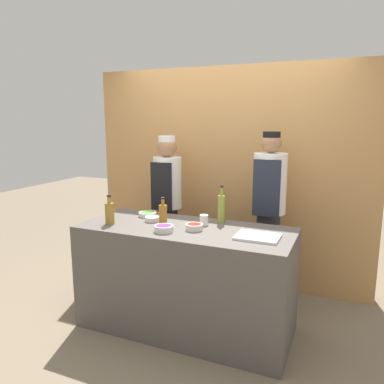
{
  "coord_description": "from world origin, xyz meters",
  "views": [
    {
      "loc": [
        1.26,
        -2.8,
        1.83
      ],
      "look_at": [
        0.0,
        0.15,
        1.21
      ],
      "focal_mm": 35.0,
      "sensor_mm": 36.0,
      "label": 1
    }
  ],
  "objects": [
    {
      "name": "bottle_oil",
      "position": [
        0.23,
        0.27,
        1.06
      ],
      "size": [
        0.07,
        0.07,
        0.34
      ],
      "color": "olive",
      "rests_on": "counter"
    },
    {
      "name": "bottle_amber",
      "position": [
        -0.2,
        -0.01,
        1.03
      ],
      "size": [
        0.07,
        0.07,
        0.25
      ],
      "color": "#9E661E",
      "rests_on": "counter"
    },
    {
      "name": "sauce_bowl_yellow",
      "position": [
        -0.35,
        0.06,
        0.96
      ],
      "size": [
        0.13,
        0.13,
        0.04
      ],
      "color": "silver",
      "rests_on": "counter"
    },
    {
      "name": "sauce_bowl_purple",
      "position": [
        -0.11,
        -0.19,
        0.96
      ],
      "size": [
        0.16,
        0.16,
        0.05
      ],
      "color": "silver",
      "rests_on": "counter"
    },
    {
      "name": "sauce_bowl_green",
      "position": [
        -0.48,
        0.2,
        0.95
      ],
      "size": [
        0.17,
        0.17,
        0.04
      ],
      "color": "silver",
      "rests_on": "counter"
    },
    {
      "name": "chef_left",
      "position": [
        -0.55,
        0.76,
        0.93
      ],
      "size": [
        0.3,
        0.3,
        1.67
      ],
      "color": "#28282D",
      "rests_on": "ground_plane"
    },
    {
      "name": "ground_plane",
      "position": [
        0.0,
        0.0,
        0.0
      ],
      "size": [
        14.0,
        14.0,
        0.0
      ],
      "primitive_type": "plane",
      "color": "#756651"
    },
    {
      "name": "bottle_vinegar",
      "position": [
        -0.65,
        -0.16,
        1.03
      ],
      "size": [
        0.08,
        0.08,
        0.26
      ],
      "color": "olive",
      "rests_on": "counter"
    },
    {
      "name": "cabinet_wall",
      "position": [
        0.0,
        1.19,
        1.2
      ],
      "size": [
        3.16,
        0.18,
        2.4
      ],
      "color": "#B7844C",
      "rests_on": "ground_plane"
    },
    {
      "name": "cup_cream",
      "position": [
        0.12,
        0.13,
        0.98
      ],
      "size": [
        0.07,
        0.07,
        0.09
      ],
      "color": "silver",
      "rests_on": "counter"
    },
    {
      "name": "cutting_board",
      "position": [
        0.64,
        -0.05,
        0.94
      ],
      "size": [
        0.33,
        0.26,
        0.02
      ],
      "color": "white",
      "rests_on": "counter"
    },
    {
      "name": "sauce_bowl_red",
      "position": [
        0.1,
        -0.05,
        0.96
      ],
      "size": [
        0.14,
        0.14,
        0.05
      ],
      "color": "silver",
      "rests_on": "counter"
    },
    {
      "name": "chef_right",
      "position": [
        0.55,
        0.76,
        0.95
      ],
      "size": [
        0.32,
        0.32,
        1.73
      ],
      "color": "#28282D",
      "rests_on": "ground_plane"
    },
    {
      "name": "counter",
      "position": [
        0.0,
        0.0,
        0.47
      ],
      "size": [
        1.84,
        0.75,
        0.93
      ],
      "color": "#514C47",
      "rests_on": "ground_plane"
    }
  ]
}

